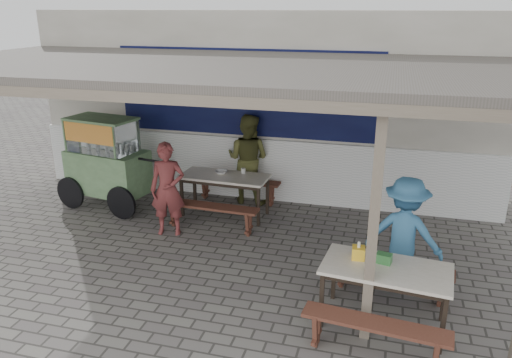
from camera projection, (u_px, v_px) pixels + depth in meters
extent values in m
plane|color=#66625C|center=(201.00, 271.00, 7.11)|extent=(60.00, 60.00, 0.00)
cube|color=beige|center=(264.00, 104.00, 9.81)|extent=(9.00, 1.20, 3.50)
cube|color=white|center=(256.00, 169.00, 9.62)|extent=(9.00, 0.10, 1.20)
cube|color=#10184B|center=(245.00, 93.00, 9.21)|extent=(5.00, 0.03, 1.60)
cube|color=#514B46|center=(219.00, 67.00, 7.12)|extent=(9.00, 4.20, 0.12)
cube|color=#756658|center=(155.00, 98.00, 5.28)|extent=(9.00, 0.12, 0.12)
cube|color=#756658|center=(373.00, 228.00, 5.26)|extent=(0.11, 0.11, 2.70)
cube|color=beige|center=(224.00, 177.00, 8.77)|extent=(1.57, 0.73, 0.04)
cube|color=black|center=(225.00, 180.00, 8.79)|extent=(1.46, 0.62, 0.06)
cube|color=black|center=(182.00, 197.00, 8.85)|extent=(0.05, 0.05, 0.71)
cube|color=black|center=(258.00, 206.00, 8.45)|extent=(0.05, 0.05, 0.71)
cube|color=black|center=(195.00, 187.00, 9.34)|extent=(0.05, 0.05, 0.71)
cube|color=black|center=(267.00, 195.00, 8.94)|extent=(0.05, 0.05, 0.71)
cube|color=brown|center=(210.00, 206.00, 8.26)|extent=(1.65, 0.34, 0.04)
cube|color=brown|center=(174.00, 214.00, 8.52)|extent=(0.06, 0.28, 0.41)
cube|color=brown|center=(249.00, 224.00, 8.14)|extent=(0.06, 0.28, 0.41)
cube|color=brown|center=(238.00, 180.00, 9.49)|extent=(1.65, 0.34, 0.04)
cube|color=brown|center=(205.00, 188.00, 9.75)|extent=(0.06, 0.28, 0.41)
cube|color=brown|center=(271.00, 195.00, 9.37)|extent=(0.06, 0.28, 0.41)
cube|color=beige|center=(386.00, 269.00, 5.69)|extent=(1.52, 0.91, 0.04)
cube|color=black|center=(386.00, 273.00, 5.71)|extent=(1.41, 0.80, 0.06)
cube|color=black|center=(322.00, 300.00, 5.76)|extent=(0.05, 0.05, 0.71)
cube|color=black|center=(443.00, 325.00, 5.31)|extent=(0.05, 0.05, 0.71)
cube|color=black|center=(334.00, 274.00, 6.33)|extent=(0.05, 0.05, 0.71)
cube|color=black|center=(445.00, 295.00, 5.87)|extent=(0.05, 0.05, 0.71)
cube|color=brown|center=(376.00, 324.00, 5.21)|extent=(1.57, 0.44, 0.04)
cube|color=brown|center=(317.00, 329.00, 5.49)|extent=(0.08, 0.28, 0.41)
cube|color=brown|center=(436.00, 356.00, 5.07)|extent=(0.08, 0.28, 0.41)
cube|color=brown|center=(391.00, 265.00, 6.38)|extent=(1.57, 0.44, 0.04)
cube|color=brown|center=(342.00, 272.00, 6.67)|extent=(0.08, 0.28, 0.41)
cube|color=brown|center=(441.00, 290.00, 6.24)|extent=(0.08, 0.28, 0.41)
cube|color=#6D9664|center=(108.00, 171.00, 9.20)|extent=(1.55, 0.99, 0.75)
cube|color=#6D9664|center=(110.00, 191.00, 9.33)|extent=(1.49, 0.93, 0.05)
cylinder|color=black|center=(70.00, 193.00, 9.22)|extent=(0.60, 0.16, 0.60)
cylinder|color=black|center=(121.00, 203.00, 8.75)|extent=(0.60, 0.16, 0.60)
cube|color=silver|center=(102.00, 135.00, 9.00)|extent=(1.27, 0.83, 0.59)
cube|color=#6D9664|center=(101.00, 119.00, 8.91)|extent=(1.32, 0.88, 0.04)
cube|color=#C74D2F|center=(88.00, 134.00, 8.68)|extent=(1.06, 0.20, 0.34)
cylinder|color=black|center=(145.00, 160.00, 8.75)|extent=(0.75, 0.17, 0.04)
imported|color=maroon|center=(168.00, 189.00, 8.04)|extent=(0.64, 0.49, 1.54)
imported|color=#4E5026|center=(248.00, 159.00, 9.36)|extent=(0.91, 0.76, 1.71)
imported|color=teal|center=(404.00, 234.00, 6.45)|extent=(1.10, 0.77, 1.55)
cube|color=yellow|center=(358.00, 253.00, 5.86)|extent=(0.16, 0.16, 0.15)
cube|color=#35783A|center=(384.00, 258.00, 5.77)|extent=(0.20, 0.15, 0.12)
cylinder|color=beige|center=(243.00, 171.00, 8.89)|extent=(0.08, 0.08, 0.09)
imported|color=white|center=(221.00, 172.00, 8.86)|extent=(0.27, 0.27, 0.05)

